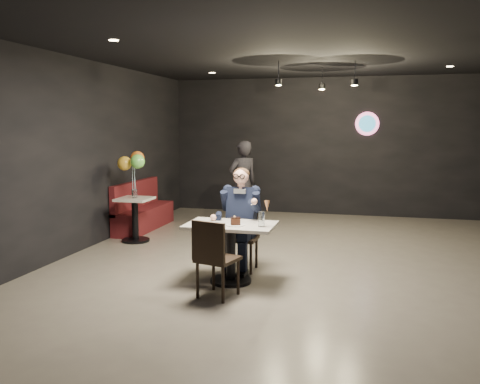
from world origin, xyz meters
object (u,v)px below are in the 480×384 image
(side_table, at_px, (135,222))
(balloon_vase, at_px, (134,194))
(main_table, at_px, (231,253))
(chair_far, at_px, (242,237))
(sundae_glass, at_px, (261,219))
(passerby, at_px, (243,183))
(chair_near, at_px, (218,257))
(seated_man, at_px, (242,218))
(booth_bench, at_px, (144,205))

(side_table, xyz_separation_m, balloon_vase, (0.00, -0.00, 0.48))
(main_table, distance_m, chair_far, 0.56)
(sundae_glass, height_order, passerby, passerby)
(chair_far, height_order, chair_near, same)
(chair_near, xyz_separation_m, side_table, (-2.18, 2.34, -0.12))
(chair_far, xyz_separation_m, sundae_glass, (0.41, -0.62, 0.38))
(seated_man, bearing_deg, chair_far, 0.00)
(chair_far, relative_size, seated_man, 0.64)
(chair_near, bearing_deg, main_table, 105.09)
(sundae_glass, xyz_separation_m, balloon_vase, (-2.58, 1.86, -0.02))
(sundae_glass, distance_m, booth_bench, 4.08)
(chair_near, distance_m, passerby, 4.32)
(chair_far, height_order, sundae_glass, sundae_glass)
(seated_man, height_order, sundae_glass, seated_man)
(chair_near, bearing_deg, passerby, 115.35)
(chair_near, bearing_deg, seated_man, 105.09)
(main_table, distance_m, balloon_vase, 2.85)
(seated_man, distance_m, booth_bench, 3.35)
(chair_near, relative_size, seated_man, 0.64)
(chair_near, relative_size, booth_bench, 0.50)
(balloon_vase, bearing_deg, chair_near, -47.03)
(sundae_glass, distance_m, side_table, 3.22)
(seated_man, bearing_deg, sundae_glass, -56.90)
(chair_near, height_order, seated_man, seated_man)
(booth_bench, bearing_deg, side_table, -73.30)
(main_table, distance_m, sundae_glass, 0.62)
(passerby, bearing_deg, chair_near, 57.17)
(chair_far, xyz_separation_m, side_table, (-2.18, 1.23, -0.12))
(booth_bench, distance_m, side_table, 1.05)
(main_table, relative_size, balloon_vase, 7.72)
(chair_far, distance_m, balloon_vase, 2.53)
(main_table, relative_size, chair_near, 1.20)
(chair_far, bearing_deg, sundae_glass, -56.90)
(chair_far, bearing_deg, chair_near, -90.00)
(seated_man, distance_m, balloon_vase, 2.50)
(main_table, relative_size, sundae_glass, 6.06)
(chair_far, height_order, balloon_vase, chair_far)
(chair_far, relative_size, side_table, 1.36)
(chair_near, height_order, booth_bench, chair_near)
(chair_far, bearing_deg, balloon_vase, 150.47)
(main_table, relative_size, booth_bench, 0.60)
(main_table, xyz_separation_m, sundae_glass, (0.41, -0.07, 0.47))
(main_table, relative_size, chair_far, 1.20)
(chair_near, xyz_separation_m, sundae_glass, (0.41, 0.48, 0.38))
(chair_far, height_order, seated_man, seated_man)
(main_table, xyz_separation_m, chair_far, (-0.00, 0.55, 0.09))
(main_table, distance_m, seated_man, 0.65)
(chair_near, relative_size, passerby, 0.55)
(chair_near, height_order, side_table, chair_near)
(seated_man, height_order, booth_bench, seated_man)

